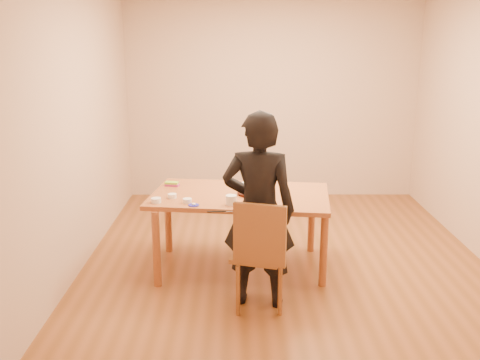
{
  "coord_description": "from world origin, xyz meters",
  "views": [
    {
      "loc": [
        -0.47,
        -5.14,
        2.18
      ],
      "look_at": [
        -0.45,
        -0.32,
        0.9
      ],
      "focal_mm": 40.0,
      "sensor_mm": 36.0,
      "label": 1
    }
  ],
  "objects_px": {
    "dining_chair": "(258,255)",
    "cake_plate": "(253,193)",
    "cake": "(253,188)",
    "person": "(259,211)",
    "dining_table": "(240,196)"
  },
  "relations": [
    {
      "from": "dining_chair",
      "to": "cake_plate",
      "type": "height_order",
      "value": "cake_plate"
    },
    {
      "from": "cake",
      "to": "person",
      "type": "relative_size",
      "value": 0.14
    },
    {
      "from": "dining_table",
      "to": "person",
      "type": "distance_m",
      "value": 0.75
    },
    {
      "from": "dining_chair",
      "to": "cake",
      "type": "distance_m",
      "value": 0.85
    },
    {
      "from": "dining_table",
      "to": "person",
      "type": "xyz_separation_m",
      "value": [
        0.15,
        -0.73,
        0.09
      ]
    },
    {
      "from": "cake",
      "to": "person",
      "type": "bearing_deg",
      "value": -87.57
    },
    {
      "from": "cake_plate",
      "to": "person",
      "type": "height_order",
      "value": "person"
    },
    {
      "from": "dining_table",
      "to": "dining_chair",
      "type": "height_order",
      "value": "dining_table"
    },
    {
      "from": "dining_table",
      "to": "dining_chair",
      "type": "distance_m",
      "value": 0.84
    },
    {
      "from": "dining_table",
      "to": "cake",
      "type": "height_order",
      "value": "cake"
    },
    {
      "from": "person",
      "to": "dining_chair",
      "type": "bearing_deg",
      "value": 98.03
    },
    {
      "from": "dining_table",
      "to": "person",
      "type": "relative_size",
      "value": 1.01
    },
    {
      "from": "cake",
      "to": "person",
      "type": "xyz_separation_m",
      "value": [
        0.03,
        -0.72,
        0.01
      ]
    },
    {
      "from": "dining_table",
      "to": "cake_plate",
      "type": "height_order",
      "value": "cake_plate"
    },
    {
      "from": "person",
      "to": "dining_table",
      "type": "bearing_deg",
      "value": -70.36
    }
  ]
}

